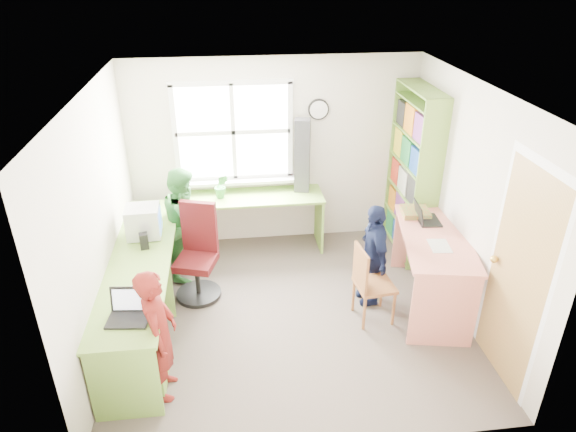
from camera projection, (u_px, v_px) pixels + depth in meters
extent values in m
cube|color=#49403A|center=(291.00, 314.00, 5.52)|extent=(3.60, 3.40, 0.02)
cube|color=white|center=(292.00, 89.00, 4.41)|extent=(3.60, 3.40, 0.02)
cube|color=beige|center=(274.00, 153.00, 6.48)|extent=(3.60, 0.02, 2.40)
cube|color=beige|center=(323.00, 328.00, 3.46)|extent=(3.60, 0.02, 2.40)
cube|color=beige|center=(98.00, 225.00, 4.77)|extent=(0.02, 3.40, 2.40)
cube|color=beige|center=(469.00, 204.00, 5.16)|extent=(0.02, 3.40, 2.40)
cube|color=white|center=(233.00, 132.00, 6.26)|extent=(1.40, 0.01, 1.20)
cube|color=white|center=(233.00, 132.00, 6.26)|extent=(1.48, 0.04, 1.28)
cube|color=#A78248|center=(517.00, 280.00, 4.32)|extent=(0.02, 0.82, 2.00)
sphere|color=gold|center=(494.00, 259.00, 4.61)|extent=(0.07, 0.07, 0.07)
cylinder|color=black|center=(319.00, 109.00, 6.26)|extent=(0.26, 0.03, 0.26)
cylinder|color=white|center=(319.00, 110.00, 6.24)|extent=(0.22, 0.01, 0.22)
cube|color=#7CAB44|center=(141.00, 259.00, 5.11)|extent=(0.60, 2.70, 0.03)
cube|color=#7CAB44|center=(257.00, 197.00, 6.41)|extent=(1.65, 0.56, 0.03)
cube|color=#7CAB44|center=(145.00, 290.00, 5.28)|extent=(0.56, 0.03, 0.72)
cube|color=#7CAB44|center=(125.00, 386.00, 4.11)|extent=(0.56, 0.03, 0.72)
cube|color=#7CAB44|center=(158.00, 229.00, 6.44)|extent=(0.56, 0.03, 0.72)
cube|color=#7CAB44|center=(319.00, 220.00, 6.66)|extent=(0.03, 0.52, 0.72)
cube|color=#7CAB44|center=(132.00, 354.00, 4.44)|extent=(0.54, 0.45, 0.72)
cube|color=#DF826F|center=(436.00, 237.00, 5.32)|extent=(0.94, 1.56, 0.03)
cube|color=#DF826F|center=(444.00, 312.00, 4.89)|extent=(0.62, 0.15, 0.81)
cube|color=#DF826F|center=(420.00, 239.00, 6.14)|extent=(0.62, 0.15, 0.81)
cube|color=#7CAB44|center=(428.00, 191.00, 5.81)|extent=(0.30, 0.02, 2.10)
cube|color=#7CAB44|center=(400.00, 159.00, 6.70)|extent=(0.30, 0.02, 2.10)
cube|color=#7CAB44|center=(423.00, 89.00, 5.78)|extent=(0.30, 1.00, 0.02)
cube|color=#7CAB44|center=(404.00, 244.00, 6.71)|extent=(0.30, 1.00, 0.02)
cube|color=#7CAB44|center=(407.00, 220.00, 6.54)|extent=(0.30, 1.00, 0.02)
cube|color=#7CAB44|center=(411.00, 193.00, 6.37)|extent=(0.30, 1.00, 0.02)
cube|color=#7CAB44|center=(414.00, 164.00, 6.19)|extent=(0.30, 1.00, 0.02)
cube|color=#7CAB44|center=(418.00, 134.00, 6.02)|extent=(0.30, 1.00, 0.02)
cube|color=#7CAB44|center=(422.00, 102.00, 5.85)|extent=(0.30, 1.00, 0.02)
cube|color=#AB2918|center=(413.00, 246.00, 6.38)|extent=(0.25, 0.28, 0.27)
cube|color=#183F92|center=(405.00, 233.00, 6.65)|extent=(0.25, 0.30, 0.29)
cube|color=#1D7A38|center=(398.00, 222.00, 6.92)|extent=(0.25, 0.26, 0.30)
cube|color=gold|center=(417.00, 219.00, 6.20)|extent=(0.25, 0.28, 0.30)
cube|color=#74307A|center=(408.00, 207.00, 6.48)|extent=(0.25, 0.30, 0.32)
cube|color=orange|center=(401.00, 198.00, 6.75)|extent=(0.25, 0.26, 0.29)
cube|color=#242424|center=(421.00, 190.00, 6.03)|extent=(0.25, 0.28, 0.32)
cube|color=beige|center=(411.00, 180.00, 6.32)|extent=(0.25, 0.30, 0.29)
cube|color=#AB2918|center=(404.00, 171.00, 6.58)|extent=(0.25, 0.26, 0.30)
cube|color=#183F92|center=(424.00, 161.00, 5.86)|extent=(0.25, 0.28, 0.29)
cube|color=#1D7A38|center=(415.00, 151.00, 6.14)|extent=(0.25, 0.30, 0.30)
cube|color=gold|center=(407.00, 142.00, 6.40)|extent=(0.25, 0.26, 0.32)
cube|color=#74307A|center=(429.00, 128.00, 5.68)|extent=(0.25, 0.28, 0.30)
cube|color=orange|center=(419.00, 119.00, 5.96)|extent=(0.25, 0.30, 0.32)
cube|color=#242424|center=(410.00, 113.00, 6.23)|extent=(0.25, 0.26, 0.29)
cylinder|color=black|center=(199.00, 294.00, 5.79)|extent=(0.63, 0.63, 0.04)
cylinder|color=black|center=(197.00, 279.00, 5.69)|extent=(0.07, 0.07, 0.38)
cube|color=#430C0D|center=(196.00, 262.00, 5.59)|extent=(0.51, 0.51, 0.08)
cube|color=#430C0D|center=(199.00, 226.00, 5.61)|extent=(0.40, 0.18, 0.59)
cylinder|color=#925A30|center=(364.00, 313.00, 5.20)|extent=(0.04, 0.04, 0.40)
cylinder|color=#925A30|center=(394.00, 309.00, 5.26)|extent=(0.04, 0.04, 0.40)
cylinder|color=#925A30|center=(353.00, 295.00, 5.47)|extent=(0.04, 0.04, 0.40)
cylinder|color=#925A30|center=(381.00, 291.00, 5.54)|extent=(0.04, 0.04, 0.40)
cube|color=#925A30|center=(375.00, 285.00, 5.27)|extent=(0.41, 0.41, 0.04)
cube|color=#925A30|center=(361.00, 268.00, 5.13)|extent=(0.07, 0.36, 0.44)
cube|color=silver|center=(145.00, 235.00, 5.49)|extent=(0.26, 0.21, 0.02)
cube|color=silver|center=(143.00, 221.00, 5.41)|extent=(0.36, 0.32, 0.33)
cube|color=#3F72F2|center=(160.00, 220.00, 5.44)|extent=(0.01, 0.27, 0.24)
cube|color=black|center=(128.00, 319.00, 4.23)|extent=(0.36, 0.28, 0.02)
cube|color=black|center=(131.00, 299.00, 4.30)|extent=(0.34, 0.10, 0.22)
cube|color=white|center=(130.00, 300.00, 4.29)|extent=(0.30, 0.07, 0.18)
cube|color=black|center=(428.00, 220.00, 5.61)|extent=(0.25, 0.33, 0.02)
cube|color=black|center=(419.00, 212.00, 5.55)|extent=(0.08, 0.32, 0.21)
cube|color=#3F72F2|center=(419.00, 212.00, 5.55)|extent=(0.06, 0.28, 0.17)
cube|color=black|center=(144.00, 241.00, 5.23)|extent=(0.10, 0.10, 0.17)
cube|color=black|center=(146.00, 218.00, 5.66)|extent=(0.12, 0.12, 0.19)
cube|color=black|center=(302.00, 156.00, 6.34)|extent=(0.22, 0.20, 0.93)
cube|color=red|center=(415.00, 212.00, 5.74)|extent=(0.33, 0.33, 0.06)
cube|color=#B8B6AE|center=(140.00, 294.00, 4.56)|extent=(0.34, 0.39, 0.00)
cube|color=#B8B6AE|center=(440.00, 246.00, 5.13)|extent=(0.23, 0.30, 0.00)
imported|color=#317C38|center=(221.00, 186.00, 6.28)|extent=(0.19, 0.16, 0.31)
imported|color=maroon|center=(159.00, 335.00, 4.27)|extent=(0.30, 0.45, 1.24)
imported|color=#337F34|center=(186.00, 223.00, 5.94)|extent=(0.59, 0.71, 1.34)
imported|color=#121938|center=(373.00, 254.00, 5.48)|extent=(0.30, 0.69, 1.17)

